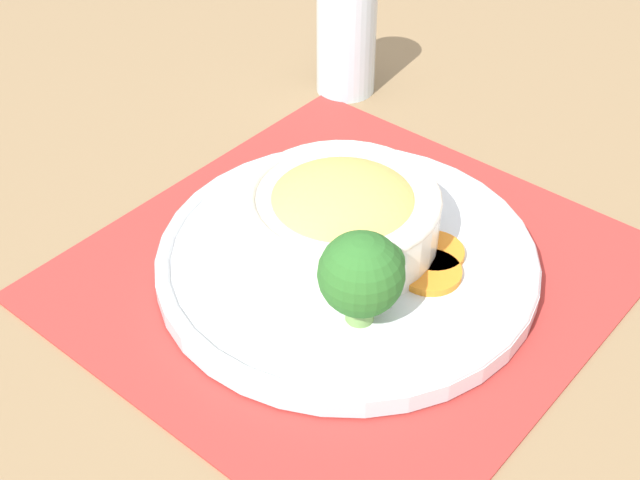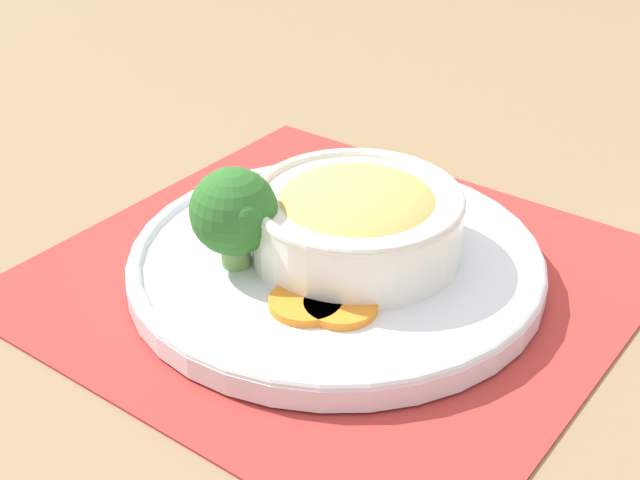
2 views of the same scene
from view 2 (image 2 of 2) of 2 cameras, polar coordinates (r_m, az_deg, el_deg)
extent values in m
plane|color=#8C704C|center=(0.66, 1.01, -2.47)|extent=(4.00, 4.00, 0.00)
cube|color=#B2332D|center=(0.65, 1.01, -2.33)|extent=(0.41, 0.40, 0.00)
cylinder|color=silver|center=(0.65, 1.02, -1.59)|extent=(0.30, 0.30, 0.02)
torus|color=silver|center=(0.65, 1.03, -0.99)|extent=(0.30, 0.30, 0.01)
cylinder|color=silver|center=(0.64, 2.33, 0.94)|extent=(0.15, 0.15, 0.04)
torus|color=silver|center=(0.63, 2.37, 2.71)|extent=(0.15, 0.15, 0.01)
ellipsoid|color=#E0B75B|center=(0.63, 2.35, 1.82)|extent=(0.12, 0.12, 0.05)
cylinder|color=#759E51|center=(0.63, -5.40, -0.78)|extent=(0.02, 0.02, 0.02)
sphere|color=#2D6B28|center=(0.62, -5.55, 1.84)|extent=(0.06, 0.06, 0.06)
sphere|color=#2D6B28|center=(0.60, -4.88, 1.45)|extent=(0.03, 0.03, 0.03)
sphere|color=#2D6B28|center=(0.63, -6.21, 2.72)|extent=(0.02, 0.02, 0.02)
cylinder|color=orange|center=(0.59, -0.93, -4.02)|extent=(0.05, 0.05, 0.01)
cylinder|color=orange|center=(0.59, 1.34, -4.20)|extent=(0.05, 0.05, 0.01)
camera|label=1|loc=(0.76, -52.38, 29.61)|focal=50.00mm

